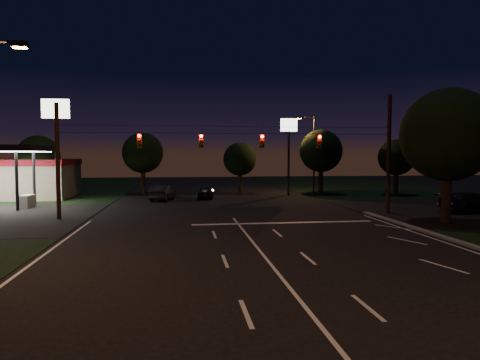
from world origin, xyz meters
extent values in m
plane|color=black|center=(0.00, 0.00, 0.00)|extent=(140.00, 140.00, 0.00)
cube|color=black|center=(20.00, 16.00, 0.00)|extent=(20.00, 16.00, 0.02)
cube|color=silver|center=(0.00, -6.00, 0.01)|extent=(0.14, 40.00, 0.01)
cube|color=silver|center=(3.00, 11.50, 0.01)|extent=(12.00, 0.50, 0.01)
cylinder|color=black|center=(12.00, 15.00, 0.00)|extent=(0.30, 0.30, 9.00)
cylinder|color=black|center=(-12.00, 15.00, 0.00)|extent=(0.28, 0.28, 8.00)
cylinder|color=black|center=(0.00, 15.00, 6.00)|extent=(24.00, 0.03, 0.03)
cylinder|color=black|center=(0.00, 15.00, 6.50)|extent=(24.00, 0.02, 0.02)
cube|color=#3F3307|center=(-6.50, 15.00, 5.45)|extent=(0.32, 0.26, 1.00)
sphere|color=#FF0705|center=(-6.50, 14.84, 5.78)|extent=(0.22, 0.22, 0.22)
sphere|color=black|center=(-6.50, 14.84, 5.45)|extent=(0.20, 0.20, 0.20)
sphere|color=black|center=(-6.50, 14.84, 5.12)|extent=(0.20, 0.20, 0.20)
cube|color=#3F3307|center=(-2.20, 15.00, 5.45)|extent=(0.32, 0.26, 1.00)
sphere|color=#FF0705|center=(-2.20, 14.84, 5.78)|extent=(0.22, 0.22, 0.22)
sphere|color=black|center=(-2.20, 14.84, 5.45)|extent=(0.20, 0.20, 0.20)
sphere|color=black|center=(-2.20, 14.84, 5.12)|extent=(0.20, 0.20, 0.20)
cube|color=#3F3307|center=(2.20, 15.00, 5.45)|extent=(0.32, 0.26, 1.00)
sphere|color=#FF0705|center=(2.20, 14.84, 5.78)|extent=(0.22, 0.22, 0.22)
sphere|color=black|center=(2.20, 14.84, 5.45)|extent=(0.20, 0.20, 0.20)
sphere|color=black|center=(2.20, 14.84, 5.12)|extent=(0.20, 0.20, 0.20)
cube|color=#3F3307|center=(6.50, 15.00, 5.45)|extent=(0.32, 0.26, 1.00)
sphere|color=#FF0705|center=(6.50, 14.84, 5.78)|extent=(0.22, 0.22, 0.22)
sphere|color=black|center=(6.50, 14.84, 5.45)|extent=(0.20, 0.20, 0.20)
sphere|color=black|center=(6.50, 14.84, 5.12)|extent=(0.20, 0.20, 0.20)
cube|color=gray|center=(-22.00, 31.00, 2.00)|extent=(14.00, 8.00, 4.00)
cube|color=maroon|center=(-22.00, 31.00, 3.70)|extent=(14.20, 8.20, 0.60)
cube|color=gray|center=(-16.50, 22.00, 0.55)|extent=(0.80, 2.00, 1.10)
cylinder|color=black|center=(-16.50, 20.00, 2.40)|extent=(0.24, 0.24, 4.80)
cylinder|color=black|center=(-16.50, 24.00, 2.40)|extent=(0.24, 0.24, 4.80)
cylinder|color=black|center=(-14.00, 22.00, 3.75)|extent=(0.24, 0.24, 7.50)
cube|color=white|center=(-14.00, 22.00, 8.30)|extent=(2.20, 0.30, 1.60)
cylinder|color=black|center=(8.00, 30.00, 3.50)|extent=(0.24, 0.24, 7.00)
cube|color=white|center=(8.00, 30.00, 7.70)|extent=(1.80, 0.30, 1.40)
cube|color=black|center=(-9.70, 2.00, 8.70)|extent=(0.60, 0.35, 0.22)
cube|color=orange|center=(-9.70, 2.00, 8.58)|extent=(0.45, 0.25, 0.04)
cylinder|color=black|center=(11.50, 32.00, 4.50)|extent=(0.20, 0.20, 9.00)
cylinder|color=black|center=(10.60, 32.00, 8.80)|extent=(1.80, 0.12, 0.12)
cube|color=black|center=(9.70, 32.00, 8.70)|extent=(0.60, 0.35, 0.22)
cube|color=orange|center=(9.70, 32.00, 8.58)|extent=(0.45, 0.25, 0.04)
cylinder|color=black|center=(13.50, 10.00, 2.00)|extent=(0.60, 0.60, 4.00)
sphere|color=black|center=(13.50, 10.00, 5.76)|extent=(6.00, 6.00, 6.00)
sphere|color=black|center=(14.10, 10.45, 5.58)|extent=(4.50, 4.50, 4.50)
sphere|color=black|center=(12.90, 10.30, 5.62)|extent=(4.20, 4.20, 4.20)
cylinder|color=black|center=(-18.00, 30.00, 1.50)|extent=(0.49, 0.49, 3.00)
sphere|color=black|center=(-18.00, 30.00, 4.32)|extent=(4.20, 4.20, 4.20)
sphere|color=black|center=(-17.58, 30.32, 4.19)|extent=(3.15, 3.15, 3.15)
sphere|color=black|center=(-18.42, 30.21, 4.23)|extent=(2.94, 2.94, 2.94)
cylinder|color=black|center=(-8.00, 34.00, 1.62)|extent=(0.52, 0.52, 3.25)
sphere|color=black|center=(-8.00, 34.00, 4.68)|extent=(4.60, 4.60, 4.60)
sphere|color=black|center=(-7.54, 34.34, 4.54)|extent=(3.45, 3.45, 3.45)
sphere|color=black|center=(-8.46, 34.23, 4.58)|extent=(3.22, 3.22, 3.22)
cylinder|color=black|center=(3.00, 33.00, 1.38)|extent=(0.47, 0.47, 2.75)
sphere|color=black|center=(3.00, 33.00, 3.96)|extent=(3.80, 3.80, 3.80)
sphere|color=black|center=(3.38, 33.28, 3.85)|extent=(2.85, 2.85, 2.85)
sphere|color=black|center=(2.62, 33.19, 3.87)|extent=(2.66, 2.66, 2.66)
cylinder|color=black|center=(12.00, 31.00, 1.70)|extent=(0.53, 0.53, 3.40)
sphere|color=black|center=(12.00, 31.00, 4.90)|extent=(4.80, 4.80, 4.80)
sphere|color=black|center=(12.48, 31.36, 4.75)|extent=(3.60, 3.60, 3.60)
sphere|color=black|center=(11.52, 31.24, 4.79)|extent=(3.36, 3.36, 3.36)
cylinder|color=black|center=(20.00, 29.00, 1.45)|extent=(0.48, 0.48, 2.90)
sphere|color=black|center=(20.00, 29.00, 4.18)|extent=(4.00, 4.00, 4.00)
sphere|color=black|center=(20.40, 29.30, 4.06)|extent=(3.00, 3.00, 3.00)
sphere|color=black|center=(19.60, 29.20, 4.09)|extent=(2.80, 2.80, 2.80)
imported|color=black|center=(-1.21, 27.77, 0.62)|extent=(1.94, 3.82, 1.24)
imported|color=black|center=(-5.46, 26.72, 0.76)|extent=(2.56, 4.88, 1.53)
imported|color=black|center=(18.62, 14.51, 0.79)|extent=(5.81, 3.34, 1.59)
camera|label=1|loc=(-3.55, -15.66, 4.47)|focal=32.00mm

